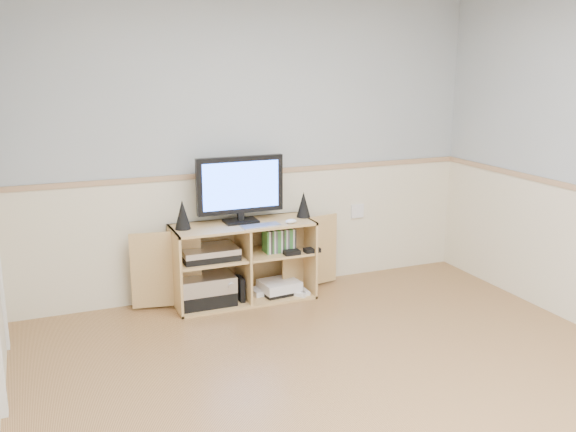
{
  "coord_description": "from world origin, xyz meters",
  "views": [
    {
      "loc": [
        -1.72,
        -2.74,
        1.94
      ],
      "look_at": [
        -0.1,
        1.2,
        0.89
      ],
      "focal_mm": 40.0,
      "sensor_mm": 36.0,
      "label": 1
    }
  ],
  "objects_px": {
    "media_cabinet": "(241,260)",
    "game_consoles": "(278,287)",
    "monitor": "(240,187)",
    "keyboard": "(261,226)"
  },
  "relations": [
    {
      "from": "monitor",
      "to": "keyboard",
      "type": "distance_m",
      "value": 0.36
    },
    {
      "from": "monitor",
      "to": "game_consoles",
      "type": "bearing_deg",
      "value": -11.61
    },
    {
      "from": "monitor",
      "to": "media_cabinet",
      "type": "bearing_deg",
      "value": 90.0
    },
    {
      "from": "game_consoles",
      "to": "keyboard",
      "type": "bearing_deg",
      "value": -146.18
    },
    {
      "from": "media_cabinet",
      "to": "game_consoles",
      "type": "distance_m",
      "value": 0.4
    },
    {
      "from": "media_cabinet",
      "to": "game_consoles",
      "type": "height_order",
      "value": "media_cabinet"
    },
    {
      "from": "media_cabinet",
      "to": "keyboard",
      "type": "xyz_separation_m",
      "value": [
        0.11,
        -0.19,
        0.32
      ]
    },
    {
      "from": "monitor",
      "to": "game_consoles",
      "type": "distance_m",
      "value": 0.92
    },
    {
      "from": "monitor",
      "to": "game_consoles",
      "type": "height_order",
      "value": "monitor"
    },
    {
      "from": "monitor",
      "to": "game_consoles",
      "type": "relative_size",
      "value": 1.57
    }
  ]
}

